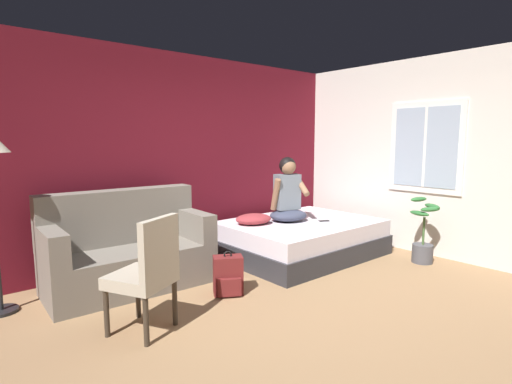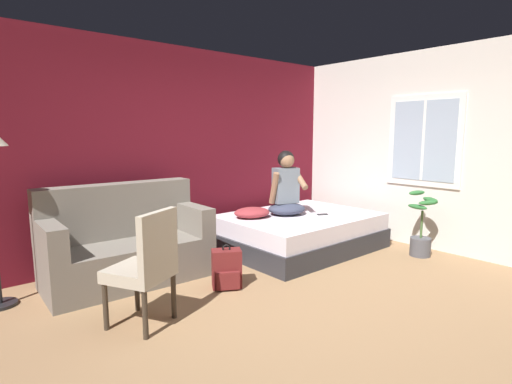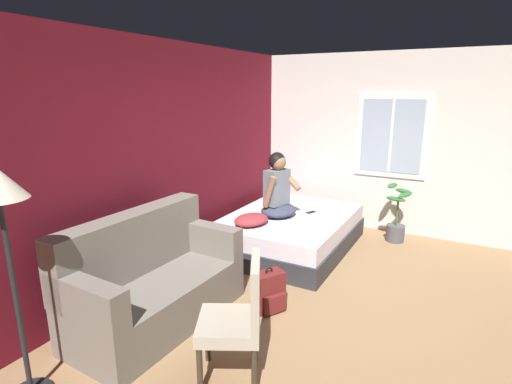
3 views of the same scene
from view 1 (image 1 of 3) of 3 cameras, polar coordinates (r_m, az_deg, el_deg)
ground_plane at (r=3.69m, az=6.18°, el=-18.15°), size 40.00×40.00×0.00m
wall_back_accent at (r=5.35m, az=-13.36°, el=4.73°), size 10.77×0.16×2.70m
wall_side_with_window at (r=5.86m, az=26.83°, el=4.37°), size 0.19×6.22×2.70m
bed at (r=5.58m, az=6.41°, el=-6.58°), size 2.08×1.56×0.48m
couch at (r=4.59m, az=-17.86°, el=-8.01°), size 1.73×0.89×1.04m
side_chair at (r=3.44m, az=-15.28°, el=-10.75°), size 0.62×0.62×0.98m
person_seated at (r=5.46m, az=4.55°, el=-0.45°), size 0.62×0.57×0.88m
backpack at (r=4.22m, az=-4.01°, el=-11.90°), size 0.35×0.33×0.46m
throw_pillow at (r=5.27m, az=-0.36°, el=-3.88°), size 0.57×0.50×0.14m
cell_phone at (r=5.55m, az=9.70°, el=-4.08°), size 0.16×0.12×0.01m
potted_plant at (r=5.63m, az=22.77°, el=-6.33°), size 0.39×0.37×0.85m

